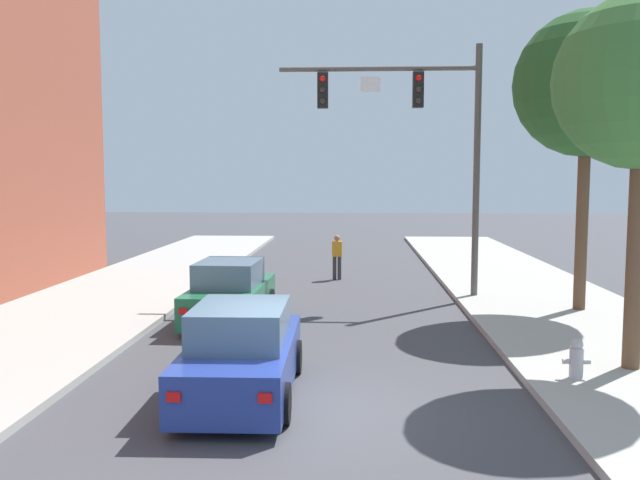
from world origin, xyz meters
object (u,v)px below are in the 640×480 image
Objects in this scene: pedestrian_crossing_road at (337,255)px; fire_hydrant at (576,359)px; traffic_signal_mast at (421,124)px; car_lead_green at (230,294)px; street_tree_second at (587,85)px; car_following_blue at (242,355)px.

pedestrian_crossing_road reaches higher than fire_hydrant.
traffic_signal_mast reaches higher than car_lead_green.
fire_hydrant is at bearing -34.86° from car_lead_green.
fire_hydrant is (4.59, -12.20, -0.41)m from pedestrian_crossing_road.
pedestrian_crossing_road is at bearing 139.08° from street_tree_second.
traffic_signal_mast is 11.01m from car_following_blue.
car_lead_green and car_following_blue have the same top height.
street_tree_second is (6.75, -5.85, 5.24)m from pedestrian_crossing_road.
traffic_signal_mast is 0.94× the size of street_tree_second.
fire_hydrant is at bearing 8.05° from car_following_blue.
car_lead_green is 8.72m from fire_hydrant.
street_tree_second is at bearing -40.92° from pedestrian_crossing_road.
car_lead_green is at bearing -171.67° from street_tree_second.
street_tree_second is (8.01, 7.18, 5.43)m from car_following_blue.
pedestrian_crossing_road is 0.21× the size of street_tree_second.
car_following_blue is (-3.87, -9.23, -4.59)m from traffic_signal_mast.
car_following_blue is at bearing -171.95° from fire_hydrant.
car_following_blue is 5.93× the size of fire_hydrant.
fire_hydrant is at bearing -69.38° from pedestrian_crossing_road.
car_lead_green is at bearing 102.63° from car_following_blue.
pedestrian_crossing_road is (2.57, 7.21, 0.19)m from car_lead_green.
pedestrian_crossing_road is 10.35m from street_tree_second.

